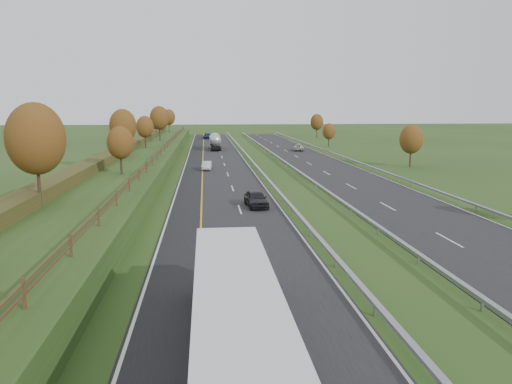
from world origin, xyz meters
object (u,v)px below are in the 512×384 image
at_px(road_tanker, 215,141).
at_px(car_silver_mid, 207,166).
at_px(car_dark_near, 256,199).
at_px(car_small_far, 207,136).
at_px(box_lorry, 234,316).
at_px(car_oncoming, 298,147).

height_order(road_tanker, car_silver_mid, road_tanker).
distance_m(road_tanker, car_dark_near, 64.28).
xyz_separation_m(road_tanker, car_dark_near, (2.46, -64.22, -1.06)).
bearing_deg(car_small_far, road_tanker, -84.34).
bearing_deg(box_lorry, car_silver_mid, 90.65).
bearing_deg(car_small_far, car_dark_near, -84.49).
distance_m(road_tanker, car_small_far, 36.58).
xyz_separation_m(car_dark_near, car_oncoming, (14.98, 59.03, -0.10)).
distance_m(box_lorry, car_silver_mid, 58.06).
bearing_deg(car_silver_mid, road_tanker, 90.82).
bearing_deg(car_silver_mid, car_dark_near, -76.99).
xyz_separation_m(road_tanker, car_oncoming, (17.44, -5.20, -1.16)).
bearing_deg(car_dark_near, box_lorry, -102.58).
distance_m(box_lorry, car_oncoming, 90.81).
distance_m(car_dark_near, car_oncoming, 60.90).
xyz_separation_m(car_dark_near, car_silver_mid, (-4.47, 28.23, -0.13)).
bearing_deg(car_dark_near, car_oncoming, 70.46).
distance_m(box_lorry, car_dark_near, 30.08).
distance_m(car_silver_mid, car_small_far, 72.53).
relative_size(box_lorry, car_oncoming, 3.40).
height_order(box_lorry, car_dark_near, box_lorry).
bearing_deg(car_oncoming, car_silver_mid, 64.46).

